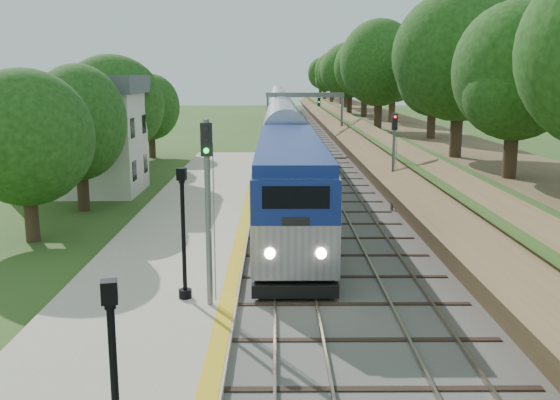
{
  "coord_description": "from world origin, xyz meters",
  "views": [
    {
      "loc": [
        -0.7,
        -12.54,
        7.93
      ],
      "look_at": [
        -0.5,
        13.22,
        2.8
      ],
      "focal_mm": 40.0,
      "sensor_mm": 36.0,
      "label": 1
    }
  ],
  "objects_px": {
    "signal_gantry": "(305,106)",
    "train": "(280,119)",
    "lamppost_far": "(184,241)",
    "signal_farside": "(394,151)",
    "station_building": "(80,134)",
    "signal_platform": "(208,193)"
  },
  "relations": [
    {
      "from": "signal_gantry",
      "to": "train",
      "type": "height_order",
      "value": "signal_gantry"
    },
    {
      "from": "lamppost_far",
      "to": "signal_farside",
      "type": "xyz_separation_m",
      "value": [
        10.03,
        15.48,
        1.24
      ]
    },
    {
      "from": "station_building",
      "to": "signal_gantry",
      "type": "bearing_deg",
      "value": 56.62
    },
    {
      "from": "station_building",
      "to": "lamppost_far",
      "type": "relative_size",
      "value": 1.89
    },
    {
      "from": "lamppost_far",
      "to": "signal_farside",
      "type": "bearing_deg",
      "value": 57.07
    },
    {
      "from": "train",
      "to": "signal_farside",
      "type": "distance_m",
      "value": 47.31
    },
    {
      "from": "signal_farside",
      "to": "station_building",
      "type": "bearing_deg",
      "value": 162.17
    },
    {
      "from": "train",
      "to": "station_building",
      "type": "bearing_deg",
      "value": -109.12
    },
    {
      "from": "train",
      "to": "signal_farside",
      "type": "height_order",
      "value": "signal_farside"
    },
    {
      "from": "train",
      "to": "signal_platform",
      "type": "relative_size",
      "value": 20.4
    },
    {
      "from": "train",
      "to": "lamppost_far",
      "type": "height_order",
      "value": "lamppost_far"
    },
    {
      "from": "station_building",
      "to": "signal_farside",
      "type": "relative_size",
      "value": 1.49
    },
    {
      "from": "signal_gantry",
      "to": "signal_farside",
      "type": "height_order",
      "value": "signal_gantry"
    },
    {
      "from": "train",
      "to": "signal_gantry",
      "type": "bearing_deg",
      "value": -80.88
    },
    {
      "from": "station_building",
      "to": "signal_farside",
      "type": "bearing_deg",
      "value": -17.83
    },
    {
      "from": "train",
      "to": "lamppost_far",
      "type": "bearing_deg",
      "value": -93.51
    },
    {
      "from": "station_building",
      "to": "train",
      "type": "xyz_separation_m",
      "value": [
        14.0,
        40.39,
        -1.72
      ]
    },
    {
      "from": "signal_gantry",
      "to": "signal_farside",
      "type": "distance_m",
      "value": 31.73
    },
    {
      "from": "signal_gantry",
      "to": "lamppost_far",
      "type": "xyz_separation_m",
      "value": [
        -6.3,
        -46.97,
        -2.41
      ]
    },
    {
      "from": "station_building",
      "to": "signal_farside",
      "type": "height_order",
      "value": "station_building"
    },
    {
      "from": "station_building",
      "to": "lamppost_far",
      "type": "distance_m",
      "value": 24.28
    },
    {
      "from": "signal_gantry",
      "to": "signal_platform",
      "type": "distance_m",
      "value": 47.91
    }
  ]
}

